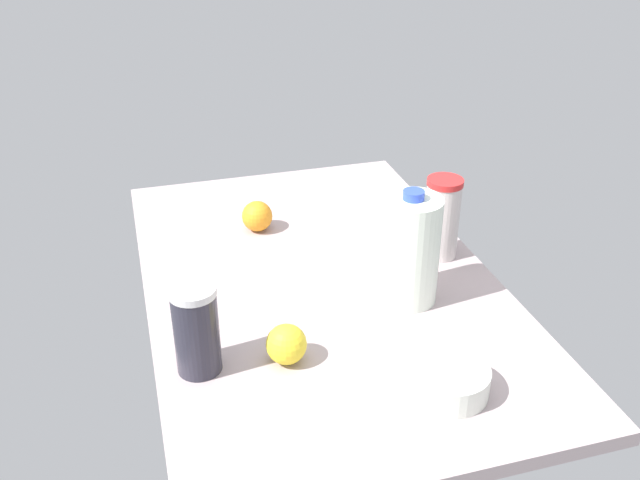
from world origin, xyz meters
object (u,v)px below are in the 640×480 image
tumbler_cup (442,218)px  shaker_bottle (196,329)px  orange_loose (257,216)px  mixing_bowl (449,380)px  milk_jug (410,250)px  lemon_far_back (286,344)px

tumbler_cup → shaker_bottle: 65.16cm
shaker_bottle → orange_loose: bearing=-22.9°
mixing_bowl → milk_jug: 31.52cm
milk_jug → lemon_far_back: (-13.56, 29.58, -7.95)cm
shaker_bottle → milk_jug: bearing=-76.0°
milk_jug → mixing_bowl: bearing=171.8°
tumbler_cup → lemon_far_back: tumbler_cup is taller
milk_jug → lemon_far_back: size_ratio=3.28×
mixing_bowl → orange_loose: size_ratio=1.86×
shaker_bottle → orange_loose: (50.25, -21.19, -5.04)cm
mixing_bowl → milk_jug: milk_jug is taller
mixing_bowl → lemon_far_back: size_ratio=1.85×
milk_jug → tumbler_cup: size_ratio=1.29×
tumbler_cup → orange_loose: bearing=58.0°
tumbler_cup → mixing_bowl: bearing=157.5°
orange_loose → milk_jug: bearing=-148.1°
orange_loose → mixing_bowl: bearing=-163.8°
mixing_bowl → orange_loose: 71.63cm
shaker_bottle → lemon_far_back: 16.81cm
mixing_bowl → shaker_bottle: bearing=65.8°
lemon_far_back → orange_loose: (52.50, -5.30, -0.02)cm
mixing_bowl → shaker_bottle: (18.53, 41.15, 6.29)cm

